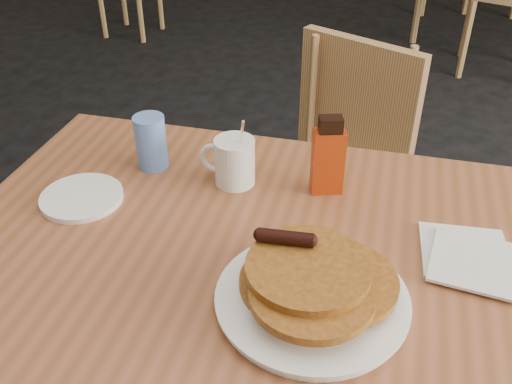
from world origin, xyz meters
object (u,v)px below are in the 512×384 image
chair_main_far (347,163)px  coffee_mug (233,161)px  syrup_bottle (328,158)px  main_table (282,273)px  blue_tumbler (151,142)px  pancake_plate (313,289)px

chair_main_far → coffee_mug: (-0.16, -0.54, 0.29)m
syrup_bottle → coffee_mug: bearing=167.7°
main_table → syrup_bottle: syrup_bottle is taller
chair_main_far → blue_tumbler: size_ratio=7.23×
pancake_plate → blue_tumbler: (-0.44, 0.30, 0.03)m
chair_main_far → syrup_bottle: bearing=-65.4°
coffee_mug → syrup_bottle: (0.19, 0.03, 0.03)m
pancake_plate → main_table: bearing=128.8°
coffee_mug → blue_tumbler: coffee_mug is taller
chair_main_far → pancake_plate: bearing=-63.3°
coffee_mug → main_table: bearing=-58.9°
chair_main_far → coffee_mug: size_ratio=5.43×
syrup_bottle → blue_tumbler: 0.39m
chair_main_far → pancake_plate: (0.08, -0.83, 0.27)m
chair_main_far → pancake_plate: chair_main_far is taller
coffee_mug → blue_tumbler: bearing=169.7°
main_table → syrup_bottle: size_ratio=8.07×
chair_main_far → syrup_bottle: (0.03, -0.50, 0.31)m
coffee_mug → syrup_bottle: size_ratio=0.94×
main_table → pancake_plate: (0.08, -0.09, 0.07)m
pancake_plate → chair_main_far: bearing=95.6°
pancake_plate → syrup_bottle: (-0.05, 0.33, 0.05)m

